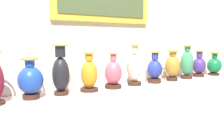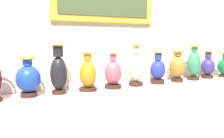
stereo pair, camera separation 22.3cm
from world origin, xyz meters
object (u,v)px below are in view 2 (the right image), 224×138
vase_cobalt (158,70)px  vase_jade (194,64)px  vase_ivory (136,68)px  vase_amber (88,74)px  vase_sapphire (28,79)px  vase_indigo (208,67)px  vase_onyx (59,72)px  vase_rose (113,73)px  vase_ochre (177,67)px

vase_cobalt → vase_jade: bearing=-0.0°
vase_ivory → vase_jade: vase_ivory is taller
vase_amber → vase_cobalt: size_ratio=1.04×
vase_sapphire → vase_indigo: bearing=-0.0°
vase_onyx → vase_ivory: (0.76, -0.00, -0.01)m
vase_onyx → vase_indigo: vase_onyx is taller
vase_onyx → vase_ivory: 0.76m
vase_amber → vase_indigo: vase_amber is taller
vase_onyx → vase_jade: 1.53m
vase_ivory → vase_onyx: bearing=179.8°
vase_onyx → vase_rose: (0.51, -0.00, -0.05)m
vase_rose → vase_ochre: bearing=-1.5°
vase_rose → vase_jade: vase_jade is taller
vase_amber → vase_rose: 0.25m
vase_sapphire → vase_ivory: 1.00m
vase_ivory → vase_ochre: (0.51, -0.02, -0.01)m
vase_ivory → vase_jade: size_ratio=1.04×
vase_ivory → vase_cobalt: (0.26, -0.01, -0.03)m
vase_amber → vase_ivory: 0.50m
vase_cobalt → vase_jade: size_ratio=0.85×
vase_amber → vase_indigo: bearing=0.1°
vase_cobalt → vase_onyx: bearing=179.3°
vase_amber → vase_cobalt: bearing=-0.9°
vase_ivory → vase_ochre: vase_ivory is taller
vase_rose → vase_onyx: bearing=179.5°
vase_ochre → vase_indigo: bearing=2.9°
vase_ivory → vase_ochre: size_ratio=1.20×
vase_rose → vase_indigo: 1.26m
vase_jade → vase_indigo: 0.25m
vase_amber → vase_jade: vase_jade is taller
vase_ochre → vase_jade: 0.25m
vase_cobalt → vase_ivory: bearing=177.9°
vase_ochre → vase_indigo: (0.49, 0.03, -0.03)m
vase_ivory → vase_amber: bearing=179.7°
vase_sapphire → vase_jade: bearing=-0.5°
vase_rose → vase_cobalt: (0.51, -0.01, 0.00)m
vase_cobalt → vase_sapphire: bearing=179.3°
vase_cobalt → vase_jade: 0.50m
vase_sapphire → vase_cobalt: vase_cobalt is taller
vase_sapphire → vase_ochre: 1.52m
vase_rose → vase_ochre: vase_ochre is taller
vase_rose → vase_amber: bearing=179.1°
vase_cobalt → vase_ochre: 0.25m
vase_sapphire → vase_indigo: vase_indigo is taller
vase_jade → vase_ivory: bearing=179.3°
vase_ivory → vase_ochre: 0.51m
vase_indigo → vase_jade: bearing=-176.7°
vase_sapphire → vase_indigo: 2.01m
vase_amber → vase_onyx: bearing=179.8°
vase_cobalt → vase_indigo: size_ratio=1.03×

